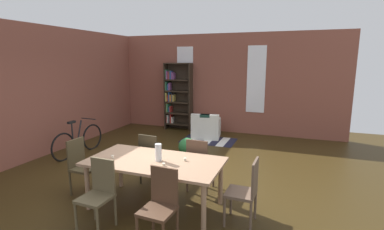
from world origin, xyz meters
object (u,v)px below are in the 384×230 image
(dining_chair_near_right, at_px, (160,204))
(dining_chair_far_right, at_px, (199,163))
(dining_table, at_px, (155,165))
(dining_chair_far_left, at_px, (151,157))
(armchair_white, at_px, (206,128))
(bookshelf_tall, at_px, (176,96))
(vase_on_table, at_px, (158,152))
(dining_chair_head_right, at_px, (246,190))
(dining_chair_near_left, at_px, (98,192))
(bicycle_second, at_px, (78,141))
(potted_plant_by_shelf, at_px, (187,148))
(dining_chair_head_left, at_px, (82,164))

(dining_chair_near_right, relative_size, dining_chair_far_right, 1.00)
(dining_table, bearing_deg, dining_chair_far_left, 121.78)
(armchair_white, bearing_deg, bookshelf_tall, 150.70)
(vase_on_table, xyz_separation_m, dining_chair_far_left, (-0.54, 0.76, -0.38))
(bookshelf_tall, relative_size, armchair_white, 2.37)
(dining_chair_head_right, height_order, dining_chair_far_left, same)
(dining_chair_near_left, xyz_separation_m, bicycle_second, (-2.48, 2.39, -0.18))
(dining_chair_head_right, relative_size, armchair_white, 1.03)
(bicycle_second, distance_m, potted_plant_by_shelf, 2.72)
(dining_chair_head_left, xyz_separation_m, bicycle_second, (-1.54, 1.63, -0.18))
(dining_table, xyz_separation_m, potted_plant_by_shelf, (-0.26, 2.04, -0.37))
(vase_on_table, bearing_deg, dining_table, 180.00)
(dining_chair_far_right, bearing_deg, dining_chair_head_right, -38.90)
(dining_chair_far_right, xyz_separation_m, potted_plant_by_shelf, (-0.72, 1.28, -0.19))
(dining_chair_head_right, bearing_deg, potted_plant_by_shelf, 129.14)
(dining_chair_near_left, bearing_deg, dining_chair_far_right, 58.72)
(dining_chair_head_left, relative_size, potted_plant_by_shelf, 1.70)
(dining_table, xyz_separation_m, vase_on_table, (0.07, -0.00, 0.21))
(armchair_white, bearing_deg, bicycle_second, -133.77)
(dining_chair_near_left, distance_m, dining_chair_head_left, 1.21)
(bookshelf_tall, bearing_deg, dining_chair_head_left, -86.05)
(dining_chair_near_right, xyz_separation_m, dining_chair_head_right, (0.94, 0.76, 0.00))
(dining_chair_near_right, distance_m, dining_chair_near_left, 0.93)
(dining_chair_far_left, bearing_deg, dining_chair_far_right, -0.01)
(dining_chair_near_left, relative_size, potted_plant_by_shelf, 1.70)
(armchair_white, xyz_separation_m, potted_plant_by_shelf, (0.23, -2.15, 0.04))
(dining_table, relative_size, dining_chair_near_right, 2.17)
(dining_table, distance_m, bicycle_second, 3.38)
(dining_chair_near_left, relative_size, bookshelf_tall, 0.43)
(dining_chair_head_right, xyz_separation_m, potted_plant_by_shelf, (-1.66, 2.04, -0.19))
(dining_chair_head_right, bearing_deg, dining_table, 179.91)
(dining_chair_far_right, distance_m, bookshelf_tall, 4.73)
(bookshelf_tall, bearing_deg, dining_chair_head_right, -57.25)
(dining_table, distance_m, dining_chair_head_right, 1.42)
(dining_chair_far_left, xyz_separation_m, bicycle_second, (-2.47, 0.87, -0.18))
(dining_chair_head_right, height_order, bookshelf_tall, bookshelf_tall)
(dining_chair_near_right, bearing_deg, vase_on_table, 117.85)
(dining_chair_near_left, relative_size, dining_chair_far_left, 1.00)
(vase_on_table, xyz_separation_m, armchair_white, (-0.56, 4.19, -0.62))
(potted_plant_by_shelf, bearing_deg, dining_chair_near_right, -75.47)
(bookshelf_tall, height_order, bicycle_second, bookshelf_tall)
(dining_table, xyz_separation_m, bicycle_second, (-2.94, 1.63, -0.36))
(dining_chair_far_right, bearing_deg, dining_chair_near_left, -121.28)
(dining_chair_far_right, height_order, potted_plant_by_shelf, dining_chair_far_right)
(dining_chair_head_left, distance_m, bicycle_second, 2.25)
(bicycle_second, bearing_deg, bookshelf_tall, 69.84)
(dining_chair_near_right, bearing_deg, armchair_white, 100.96)
(dining_chair_head_left, height_order, dining_chair_far_right, same)
(dining_chair_far_right, xyz_separation_m, bookshelf_tall, (-2.21, 4.14, 0.59))
(dining_chair_head_left, bearing_deg, bookshelf_tall, 93.95)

